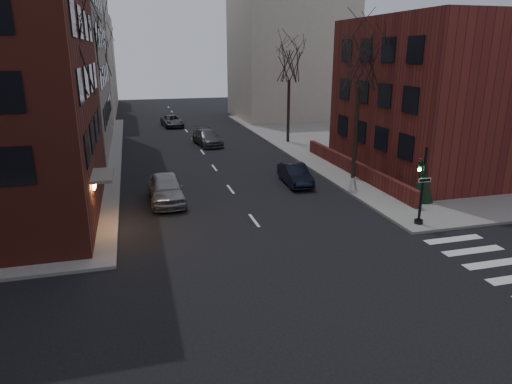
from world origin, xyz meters
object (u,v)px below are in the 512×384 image
streetlamp_near (96,121)px  tree_left_a (63,55)px  car_lane_silver (166,189)px  tree_right_a (360,61)px  sandwich_board (353,185)px  parked_sedan (295,174)px  tree_right_b (289,63)px  streetlamp_far (108,95)px  car_lane_far (172,121)px  tree_left_b (84,48)px  tree_left_c (97,58)px  traffic_signal (421,191)px  evergreen_shrub (423,183)px  car_lane_gray (207,138)px

streetlamp_near → tree_left_a: bearing=-94.3°
car_lane_silver → tree_right_a: bearing=6.8°
sandwich_board → parked_sedan: bearing=141.0°
tree_right_a → tree_right_b: size_ratio=1.06×
streetlamp_far → car_lane_far: streetlamp_far is taller
streetlamp_near → car_lane_far: bearing=73.4°
car_lane_far → parked_sedan: bearing=-83.0°
tree_left_b → streetlamp_far: (0.60, 16.00, -4.68)m
tree_left_c → streetlamp_far: tree_left_c is taller
traffic_signal → tree_left_c: bearing=118.4°
tree_left_c → car_lane_far: (7.57, 5.41, -7.36)m
tree_right_a → streetlamp_far: 29.65m
tree_left_c → streetlamp_near: (0.60, -18.00, -3.79)m
tree_left_c → streetlamp_far: bearing=73.3°
tree_left_a → car_lane_far: bearing=76.5°
tree_right_b → sandwich_board: size_ratio=10.99×
evergreen_shrub → car_lane_far: bearing=109.2°
streetlamp_near → sandwich_board: 17.37m
streetlamp_near → parked_sedan: 13.76m
tree_right_a → evergreen_shrub: size_ratio=4.42×
tree_left_c → car_lane_silver: (4.55, -23.60, -7.18)m
tree_left_c → car_lane_gray: (9.78, -6.90, -7.30)m
car_lane_gray → car_lane_far: 12.51m
parked_sedan → car_lane_far: bearing=104.3°
car_lane_far → sandwich_board: (8.53, -30.35, -0.11)m
streetlamp_far → car_lane_far: bearing=26.1°
tree_left_c → streetlamp_near: tree_left_c is taller
tree_right_b → car_lane_silver: size_ratio=1.84×
tree_left_b → car_lane_gray: bearing=36.0°
parked_sedan → tree_right_a: bearing=2.1°
car_lane_far → evergreen_shrub: bearing=-75.5°
tree_right_a → tree_right_b: (0.00, 14.00, -0.44)m
tree_right_a → streetlamp_near: tree_right_a is taller
tree_left_a → sandwich_board: tree_left_a is taller
tree_left_a → streetlamp_near: bearing=85.7°
streetlamp_far → parked_sedan: streetlamp_far is taller
tree_left_c → car_lane_gray: size_ratio=1.94×
tree_right_a → streetlamp_far: bearing=125.3°
traffic_signal → tree_left_c: tree_left_c is taller
tree_left_b → car_lane_far: bearing=68.7°
car_lane_silver → car_lane_gray: size_ratio=1.00×
streetlamp_near → traffic_signal: bearing=-38.9°
evergreen_shrub → tree_right_a: bearing=105.1°
streetlamp_near → car_lane_far: (6.97, 23.41, -3.56)m
streetlamp_far → evergreen_shrub: size_ratio=2.86×
tree_left_a → car_lane_gray: tree_left_a is taller
streetlamp_far → parked_sedan: 27.35m
streetlamp_far → sandwich_board: streetlamp_far is taller
traffic_signal → streetlamp_far: bearing=116.1°
streetlamp_far → parked_sedan: bearing=-62.1°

